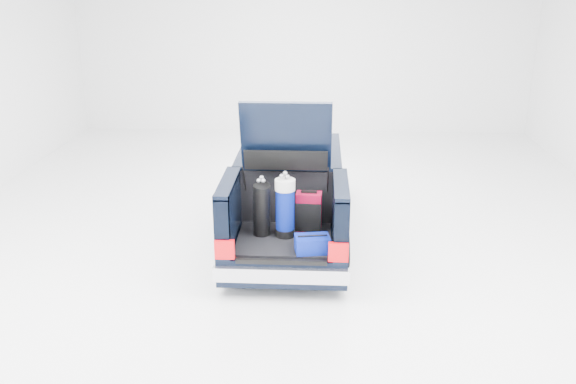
# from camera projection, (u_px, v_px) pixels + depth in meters

# --- Properties ---
(ground) EXTENTS (14.00, 14.00, 0.00)m
(ground) POSITION_uv_depth(u_px,v_px,m) (290.00, 234.00, 10.16)
(ground) COLOR white
(ground) RESTS_ON ground
(car) EXTENTS (1.87, 4.65, 2.47)m
(car) POSITION_uv_depth(u_px,v_px,m) (290.00, 194.00, 10.03)
(car) COLOR black
(car) RESTS_ON ground
(red_suitcase) EXTENTS (0.37, 0.25, 0.60)m
(red_suitcase) POSITION_uv_depth(u_px,v_px,m) (309.00, 212.00, 8.74)
(red_suitcase) COLOR maroon
(red_suitcase) RESTS_ON car
(black_golf_bag) EXTENTS (0.31, 0.39, 0.88)m
(black_golf_bag) POSITION_uv_depth(u_px,v_px,m) (262.00, 210.00, 8.51)
(black_golf_bag) COLOR black
(black_golf_bag) RESTS_ON car
(blue_golf_bag) EXTENTS (0.34, 0.34, 0.95)m
(blue_golf_bag) POSITION_uv_depth(u_px,v_px,m) (285.00, 207.00, 8.49)
(blue_golf_bag) COLOR black
(blue_golf_bag) RESTS_ON car
(blue_duffel) EXTENTS (0.50, 0.37, 0.24)m
(blue_duffel) POSITION_uv_depth(u_px,v_px,m) (312.00, 244.00, 8.11)
(blue_duffel) COLOR navy
(blue_duffel) RESTS_ON car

